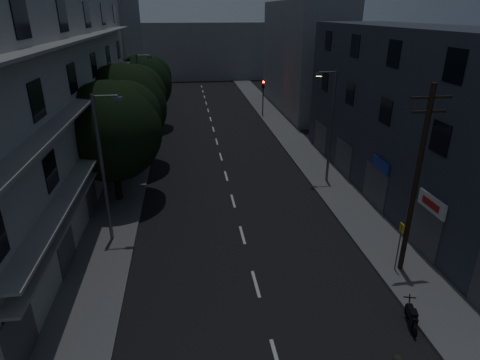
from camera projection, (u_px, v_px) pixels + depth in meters
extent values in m
plane|color=black|center=(220.00, 155.00, 35.71)|extent=(160.00, 160.00, 0.00)
cube|color=#565659|center=(134.00, 158.00, 34.75)|extent=(3.00, 90.00, 0.15)
cube|color=#565659|center=(302.00, 150.00, 36.61)|extent=(3.00, 90.00, 0.15)
cube|color=beige|center=(277.00, 360.00, 14.71)|extent=(0.15, 2.00, 0.01)
cube|color=beige|center=(256.00, 284.00, 18.82)|extent=(0.15, 2.00, 0.01)
cube|color=beige|center=(242.00, 235.00, 22.93)|extent=(0.15, 2.00, 0.01)
cube|color=beige|center=(233.00, 201.00, 27.04)|extent=(0.15, 2.00, 0.01)
cube|color=beige|center=(226.00, 176.00, 31.14)|extent=(0.15, 2.00, 0.01)
cube|color=beige|center=(221.00, 157.00, 35.25)|extent=(0.15, 2.00, 0.01)
cube|color=beige|center=(217.00, 141.00, 39.36)|extent=(0.15, 2.00, 0.01)
cube|color=beige|center=(213.00, 129.00, 43.47)|extent=(0.15, 2.00, 0.01)
cube|color=beige|center=(211.00, 119.00, 47.58)|extent=(0.15, 2.00, 0.01)
cube|color=beige|center=(208.00, 110.00, 51.68)|extent=(0.15, 2.00, 0.01)
cube|color=beige|center=(206.00, 103.00, 55.79)|extent=(0.15, 2.00, 0.01)
cube|color=beige|center=(204.00, 97.00, 59.90)|extent=(0.15, 2.00, 0.01)
cube|color=beige|center=(203.00, 91.00, 64.01)|extent=(0.15, 2.00, 0.01)
cube|color=beige|center=(202.00, 86.00, 68.12)|extent=(0.15, 2.00, 0.01)
cube|color=#A7A7A2|center=(38.00, 94.00, 25.11)|extent=(6.00, 36.00, 14.00)
cube|color=black|center=(16.00, 322.00, 13.73)|extent=(0.06, 1.60, 1.60)
cube|color=black|center=(63.00, 233.00, 19.21)|extent=(0.06, 1.60, 1.60)
cube|color=black|center=(89.00, 184.00, 24.69)|extent=(0.06, 1.60, 1.60)
cube|color=black|center=(106.00, 152.00, 30.17)|extent=(0.06, 1.60, 1.60)
cube|color=black|center=(117.00, 131.00, 35.64)|extent=(0.06, 1.60, 1.60)
cube|color=black|center=(126.00, 115.00, 41.12)|extent=(0.06, 1.60, 1.60)
cube|color=black|center=(51.00, 171.00, 17.97)|extent=(0.06, 1.60, 1.60)
cube|color=black|center=(81.00, 134.00, 23.44)|extent=(0.06, 1.60, 1.60)
cube|color=black|center=(100.00, 111.00, 28.92)|extent=(0.06, 1.60, 1.60)
cube|color=black|center=(113.00, 95.00, 34.40)|extent=(0.06, 1.60, 1.60)
cube|color=black|center=(122.00, 83.00, 39.88)|extent=(0.06, 1.60, 1.60)
cube|color=black|center=(37.00, 100.00, 16.72)|extent=(0.06, 1.60, 1.60)
cube|color=black|center=(72.00, 78.00, 22.20)|extent=(0.06, 1.60, 1.60)
cube|color=black|center=(94.00, 65.00, 27.68)|extent=(0.06, 1.60, 1.60)
cube|color=black|center=(108.00, 56.00, 33.15)|extent=(0.06, 1.60, 1.60)
cube|color=black|center=(119.00, 50.00, 38.63)|extent=(0.06, 1.60, 1.60)
cube|color=black|center=(21.00, 17.00, 15.48)|extent=(0.06, 1.60, 1.60)
cube|color=black|center=(62.00, 16.00, 20.96)|extent=(0.06, 1.60, 1.60)
cube|color=black|center=(87.00, 15.00, 26.43)|extent=(0.06, 1.60, 1.60)
cube|color=black|center=(103.00, 14.00, 31.91)|extent=(0.06, 1.60, 1.60)
cube|color=black|center=(114.00, 14.00, 37.39)|extent=(0.06, 1.60, 1.60)
cube|color=gray|center=(102.00, 138.00, 26.71)|extent=(1.00, 32.40, 0.12)
cube|color=gray|center=(95.00, 90.00, 25.46)|extent=(1.00, 32.40, 0.12)
cube|color=gray|center=(88.00, 37.00, 24.22)|extent=(1.00, 32.40, 0.12)
cube|color=gray|center=(102.00, 151.00, 27.05)|extent=(0.80, 32.40, 0.12)
cube|color=#424247|center=(20.00, 335.00, 13.97)|extent=(0.06, 2.40, 2.40)
cube|color=#424247|center=(65.00, 244.00, 19.45)|extent=(0.06, 2.40, 2.40)
cube|color=#424247|center=(91.00, 193.00, 24.92)|extent=(0.06, 2.40, 2.40)
cube|color=#424247|center=(107.00, 160.00, 30.40)|extent=(0.06, 2.40, 2.40)
cube|color=#424247|center=(118.00, 137.00, 35.88)|extent=(0.06, 2.40, 2.40)
cube|color=#424247|center=(127.00, 121.00, 41.35)|extent=(0.06, 2.40, 2.40)
cube|color=#2C303B|center=(426.00, 121.00, 25.02)|extent=(6.00, 28.00, 11.00)
cube|color=black|center=(440.00, 138.00, 18.86)|extent=(0.06, 1.40, 1.50)
cube|color=black|center=(386.00, 112.00, 23.88)|extent=(0.06, 1.40, 1.50)
cube|color=black|center=(350.00, 94.00, 28.90)|extent=(0.06, 1.40, 1.50)
cube|color=black|center=(325.00, 82.00, 33.92)|extent=(0.06, 1.40, 1.50)
cube|color=black|center=(455.00, 66.00, 17.58)|extent=(0.06, 1.40, 1.50)
cube|color=black|center=(394.00, 54.00, 22.60)|extent=(0.06, 1.40, 1.50)
cube|color=black|center=(355.00, 46.00, 27.62)|extent=(0.06, 1.40, 1.50)
cube|color=black|center=(328.00, 41.00, 32.64)|extent=(0.06, 1.40, 1.50)
cube|color=#424247|center=(422.00, 229.00, 20.76)|extent=(0.06, 3.00, 2.60)
cube|color=#424247|center=(375.00, 187.00, 25.78)|extent=(0.06, 3.00, 2.60)
cube|color=#424247|center=(343.00, 158.00, 30.80)|extent=(0.06, 3.00, 2.60)
cube|color=#424247|center=(320.00, 137.00, 35.83)|extent=(0.06, 3.00, 2.60)
cube|color=silver|center=(432.00, 204.00, 19.64)|extent=(0.12, 2.20, 0.80)
cube|color=#B21414|center=(430.00, 204.00, 19.63)|extent=(0.02, 1.40, 0.36)
cube|color=navy|center=(381.00, 165.00, 24.66)|extent=(0.12, 2.00, 0.70)
cube|color=slate|center=(111.00, 43.00, 52.11)|extent=(6.00, 20.00, 16.00)
cube|color=slate|center=(302.00, 57.00, 50.20)|extent=(6.00, 20.00, 13.00)
cube|color=slate|center=(198.00, 51.00, 74.85)|extent=(24.00, 8.00, 10.00)
cylinder|color=black|center=(116.00, 169.00, 26.20)|extent=(0.44, 0.44, 4.25)
sphere|color=black|center=(111.00, 132.00, 25.20)|extent=(6.38, 6.38, 6.38)
sphere|color=black|center=(127.00, 116.00, 25.74)|extent=(4.46, 4.46, 4.46)
sphere|color=black|center=(95.00, 127.00, 24.34)|extent=(4.14, 4.14, 4.14)
cylinder|color=black|center=(127.00, 141.00, 31.71)|extent=(0.44, 0.44, 4.40)
sphere|color=black|center=(123.00, 108.00, 30.68)|extent=(6.63, 6.63, 6.63)
sphere|color=black|center=(136.00, 95.00, 31.24)|extent=(4.64, 4.64, 4.64)
sphere|color=black|center=(110.00, 103.00, 29.78)|extent=(4.31, 4.31, 4.31)
cylinder|color=black|center=(144.00, 109.00, 42.78)|extent=(0.44, 0.44, 4.15)
sphere|color=black|center=(142.00, 85.00, 41.82)|extent=(6.20, 6.20, 6.20)
sphere|color=black|center=(151.00, 76.00, 42.34)|extent=(4.34, 4.34, 4.34)
sphere|color=black|center=(133.00, 82.00, 40.97)|extent=(4.03, 4.03, 4.03)
cylinder|color=black|center=(263.00, 102.00, 48.20)|extent=(0.12, 0.12, 3.20)
cube|color=black|center=(263.00, 85.00, 47.40)|extent=(0.28, 0.22, 0.90)
sphere|color=#FF0C05|center=(264.00, 82.00, 47.14)|extent=(0.22, 0.22, 0.22)
sphere|color=#3F330C|center=(264.00, 85.00, 47.25)|extent=(0.22, 0.22, 0.22)
sphere|color=black|center=(263.00, 87.00, 47.37)|extent=(0.22, 0.22, 0.22)
cylinder|color=black|center=(152.00, 104.00, 46.90)|extent=(0.12, 0.12, 3.20)
cube|color=black|center=(151.00, 87.00, 46.11)|extent=(0.28, 0.22, 0.90)
sphere|color=black|center=(151.00, 84.00, 45.84)|extent=(0.22, 0.22, 0.22)
sphere|color=#3F330C|center=(151.00, 87.00, 45.96)|extent=(0.22, 0.22, 0.22)
sphere|color=#0CFF26|center=(151.00, 89.00, 46.07)|extent=(0.22, 0.22, 0.22)
cylinder|color=#5B5F63|center=(103.00, 172.00, 20.75)|extent=(0.18, 0.18, 8.00)
cylinder|color=#5B5F63|center=(105.00, 96.00, 19.31)|extent=(1.20, 0.10, 0.10)
cube|color=#5B5F63|center=(118.00, 99.00, 19.44)|extent=(0.45, 0.25, 0.18)
cube|color=#4C4C4C|center=(118.00, 101.00, 19.48)|extent=(0.35, 0.18, 0.04)
cylinder|color=#54575C|center=(331.00, 128.00, 28.46)|extent=(0.18, 0.18, 8.00)
cylinder|color=#54575C|center=(328.00, 72.00, 26.87)|extent=(1.20, 0.10, 0.10)
cube|color=#54575C|center=(319.00, 75.00, 26.85)|extent=(0.45, 0.25, 0.18)
cube|color=#FFD88C|center=(319.00, 76.00, 26.89)|extent=(0.35, 0.18, 0.04)
cylinder|color=#54565C|center=(140.00, 98.00, 38.46)|extent=(0.18, 0.18, 8.00)
cylinder|color=#54565C|center=(143.00, 55.00, 37.02)|extent=(1.20, 0.10, 0.10)
cube|color=#54565C|center=(150.00, 57.00, 37.15)|extent=(0.45, 0.25, 0.18)
cube|color=#4C4C4C|center=(150.00, 58.00, 37.19)|extent=(0.35, 0.18, 0.04)
cylinder|color=black|center=(416.00, 184.00, 17.98)|extent=(0.24, 0.24, 9.00)
cube|color=black|center=(432.00, 97.00, 16.46)|extent=(1.80, 0.10, 0.10)
cube|color=black|center=(429.00, 112.00, 16.70)|extent=(1.50, 0.10, 0.10)
cylinder|color=#595B60|center=(398.00, 247.00, 19.16)|extent=(0.06, 0.06, 2.50)
cube|color=yellow|center=(402.00, 228.00, 18.75)|extent=(0.05, 0.35, 0.45)
torus|color=black|center=(414.00, 330.00, 15.74)|extent=(0.26, 0.63, 0.63)
torus|color=black|center=(408.00, 311.00, 16.72)|extent=(0.26, 0.63, 0.63)
cube|color=black|center=(412.00, 315.00, 16.12)|extent=(0.48, 1.01, 0.31)
cube|color=black|center=(414.00, 312.00, 15.91)|extent=(0.37, 0.46, 0.09)
cylinder|color=black|center=(409.00, 304.00, 16.52)|extent=(0.16, 0.39, 0.75)
cube|color=black|center=(410.00, 297.00, 16.50)|extent=(0.48, 0.17, 0.04)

